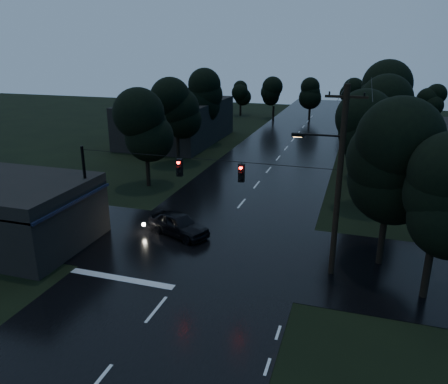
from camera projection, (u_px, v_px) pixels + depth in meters
The scene contains 17 objects.
main_road at pixel (269, 170), 42.94m from camera, with size 12.00×120.00×0.02m, color black.
cross_street at pixel (207, 247), 26.68m from camera, with size 60.00×9.00×0.02m, color black.
building_far_right at pixel (421, 149), 41.84m from camera, with size 10.00×14.00×4.40m, color black.
building_far_left at pixel (177, 121), 55.17m from camera, with size 10.00×16.00×5.00m, color black.
utility_pole_main at pixel (337, 180), 21.97m from camera, with size 3.50×0.30×10.00m.
utility_pole_far at pixel (360, 141), 37.51m from camera, with size 2.00×0.30×7.50m.
anchor_pole_left at pixel (87, 194), 26.96m from camera, with size 0.18×0.18×6.00m, color black.
span_signals at pixel (209, 169), 23.93m from camera, with size 15.00×0.37×1.12m.
tree_corner_near at pixel (392, 160), 22.80m from camera, with size 4.48×4.48×9.44m.
tree_corner_far at pixel (440, 196), 19.76m from camera, with size 3.92×3.92×8.26m.
tree_left_a at pixel (145, 126), 36.60m from camera, with size 3.92×3.92×8.26m.
tree_left_b at pixel (177, 109), 43.88m from camera, with size 4.20×4.20×8.85m.
tree_left_c at pixel (205, 94), 52.96m from camera, with size 4.48×4.48×9.44m.
tree_right_a at pixel (371, 134), 31.34m from camera, with size 4.20×4.20×8.85m.
tree_right_b at pixel (378, 114), 38.27m from camera, with size 4.48×4.48×9.44m.
tree_right_c at pixel (383, 97), 47.00m from camera, with size 4.76×4.76×10.03m.
car at pixel (179, 224), 28.17m from camera, with size 1.77×4.41×1.50m, color black.
Camera 1 is at (8.31, -10.75, 11.75)m, focal length 35.00 mm.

